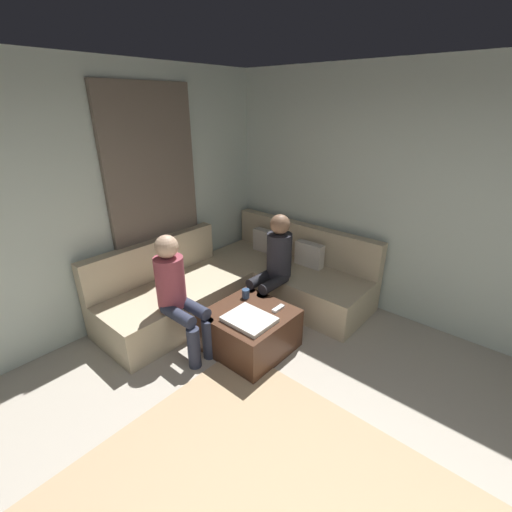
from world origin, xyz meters
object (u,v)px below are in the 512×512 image
at_px(ottoman, 250,330).
at_px(person_on_couch_side, 177,291).
at_px(game_remote, 278,308).
at_px(sectional_couch, 241,283).
at_px(coffee_mug, 246,293).
at_px(person_on_couch_back, 274,264).

height_order(ottoman, person_on_couch_side, person_on_couch_side).
bearing_deg(game_remote, sectional_couch, 156.90).
bearing_deg(coffee_mug, ottoman, -39.29).
relative_size(person_on_couch_back, person_on_couch_side, 1.00).
distance_m(sectional_couch, person_on_couch_back, 0.59).
height_order(coffee_mug, game_remote, coffee_mug).
relative_size(ottoman, coffee_mug, 8.00).
height_order(coffee_mug, person_on_couch_back, person_on_couch_back).
relative_size(ottoman, game_remote, 5.07).
height_order(ottoman, game_remote, game_remote).
height_order(sectional_couch, person_on_couch_side, person_on_couch_side).
relative_size(sectional_couch, ottoman, 3.36).
distance_m(game_remote, person_on_couch_back, 0.61).
bearing_deg(ottoman, game_remote, 50.71).
xyz_separation_m(coffee_mug, game_remote, (0.40, 0.04, -0.04)).
height_order(sectional_couch, game_remote, sectional_couch).
xyz_separation_m(game_remote, person_on_couch_back, (-0.39, 0.41, 0.23)).
relative_size(sectional_couch, coffee_mug, 26.84).
relative_size(ottoman, person_on_couch_side, 0.63).
relative_size(game_remote, person_on_couch_back, 0.12).
bearing_deg(person_on_couch_back, person_on_couch_side, 74.67).
xyz_separation_m(coffee_mug, person_on_couch_back, (0.01, 0.45, 0.19)).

